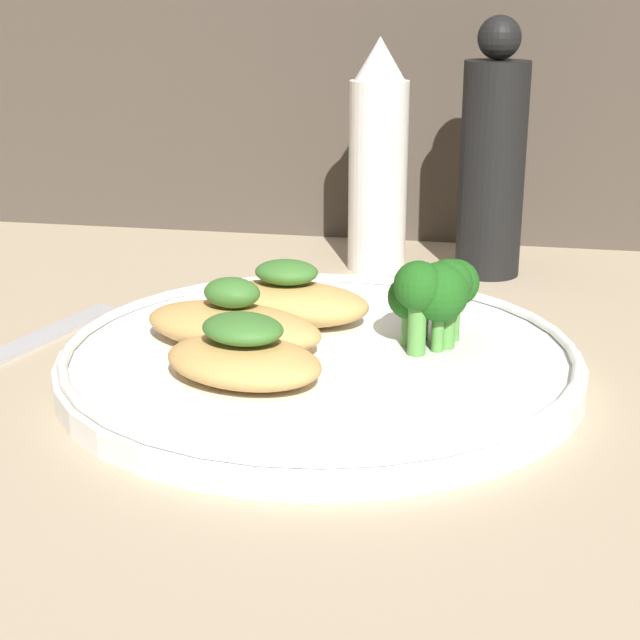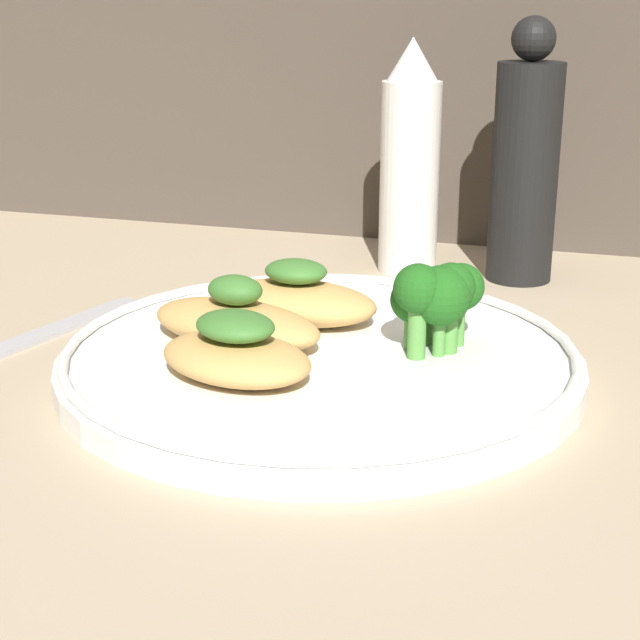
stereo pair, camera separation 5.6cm
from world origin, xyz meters
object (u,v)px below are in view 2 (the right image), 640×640
object	(u,v)px
plate	(320,359)
pepper_grinder	(525,164)
broccoli_bunch	(435,295)
sauce_bottle	(413,163)

from	to	relation	value
plate	pepper_grinder	bearing A→B (deg)	69.63
broccoli_bunch	pepper_grinder	xyz separation A→B (cm)	(2.60, 21.63, 4.20)
sauce_bottle	pepper_grinder	xyz separation A→B (cm)	(8.62, 0.00, 0.32)
broccoli_bunch	pepper_grinder	bearing A→B (deg)	83.15
plate	sauce_bottle	bearing A→B (deg)	89.42
plate	pepper_grinder	size ratio (longest dim) A/B	1.54
plate	sauce_bottle	distance (cm)	25.07
sauce_bottle	plate	bearing A→B (deg)	-90.58
pepper_grinder	sauce_bottle	bearing A→B (deg)	-180.00
broccoli_bunch	sauce_bottle	bearing A→B (deg)	105.56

